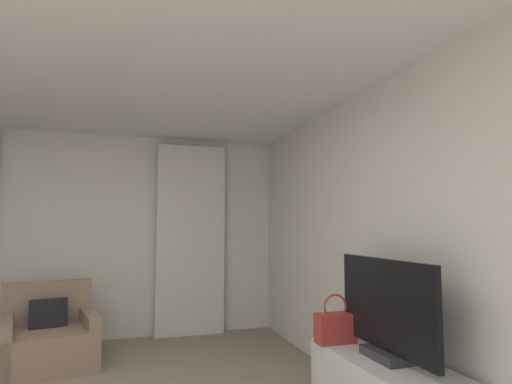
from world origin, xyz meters
The scene contains 7 objects.
wall_window centered at (0.00, 3.03, 1.30)m, with size 5.12×0.06×2.60m.
wall_right centered at (2.53, 0.00, 1.30)m, with size 0.06×6.12×2.60m.
ceiling centered at (0.00, 0.00, 2.63)m, with size 5.12×6.12×0.06m, color white.
curtain_right_panel centered at (1.38, 2.90, 1.25)m, with size 0.90×0.06×2.50m.
armchair centered at (-0.19, 2.10, 0.26)m, with size 1.04×1.00×0.82m.
tv_flatscreen centered at (2.21, -0.20, 0.85)m, with size 0.20×1.02×0.67m.
handbag_primary centered at (2.08, 0.25, 0.65)m, with size 0.30×0.14×0.37m.
Camera 1 is at (0.52, -2.66, 1.42)m, focal length 29.22 mm.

